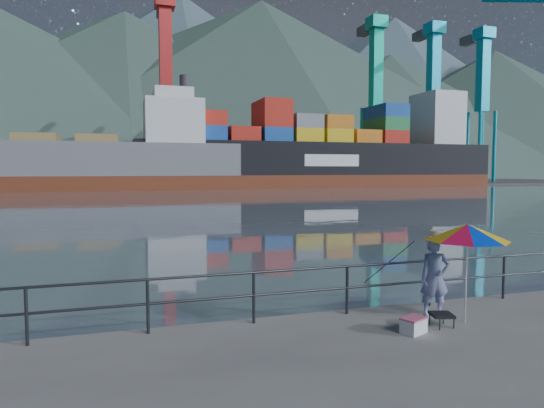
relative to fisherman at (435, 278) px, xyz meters
The scene contains 13 objects.
harbor_water 129.06m from the fisherman, 91.15° to the left, with size 500.00×280.00×0.00m, color slate.
far_dock 92.33m from the fisherman, 85.40° to the left, with size 200.00×40.00×0.40m, color #514F4C.
guardrail 2.71m from the fisherman, 164.33° to the left, with size 22.00×0.06×1.03m.
mountains 212.78m from the fisherman, 80.06° to the left, with size 600.00×332.80×80.00m.
port_cranes 89.06m from the fisherman, 71.11° to the left, with size 116.00×28.00×38.40m.
container_stacks 97.85m from the fisherman, 71.78° to the left, with size 58.00×8.40×7.80m.
fisherman is the anchor object (origin of this frame).
beach_umbrella 1.14m from the fisherman, 54.16° to the right, with size 1.94×1.94×1.95m.
folding_stool 0.91m from the fisherman, 112.69° to the right, with size 0.49×0.49×0.26m.
cooler_bag 1.37m from the fisherman, 143.28° to the right, with size 0.46×0.30×0.26m, color silver.
fishing_rod 1.49m from the fisherman, 107.91° to the left, with size 0.02×0.02×2.20m, color black.
bulk_carrier 72.42m from the fisherman, 100.60° to the left, with size 55.18×9.55×14.50m.
container_ship 78.95m from the fisherman, 67.51° to the left, with size 64.71×10.78×18.10m.
Camera 1 is at (-3.44, -7.24, 3.00)m, focal length 32.00 mm.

